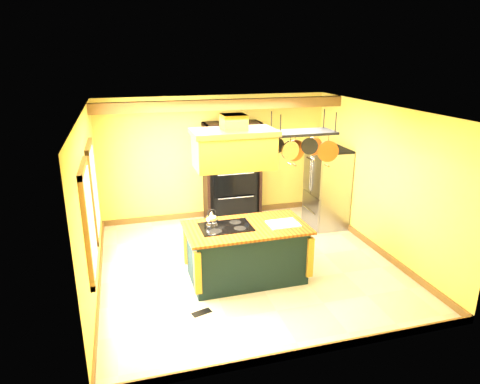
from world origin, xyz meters
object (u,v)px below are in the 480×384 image
refrigerator (326,190)px  hutch (232,181)px  kitchen_island (246,252)px  pot_rack (303,140)px  range_hood (234,147)px

refrigerator → hutch: 2.06m
kitchen_island → pot_rack: size_ratio=1.80×
kitchen_island → pot_rack: pot_rack is taller
hutch → pot_rack: bearing=-80.6°
pot_rack → range_hood: bearing=-180.0°
kitchen_island → range_hood: bearing=179.5°
kitchen_island → refrigerator: size_ratio=1.19×
range_hood → pot_rack: (1.11, 0.00, 0.03)m
hutch → kitchen_island: bearing=-99.8°
pot_rack → refrigerator: bearing=51.8°
range_hood → refrigerator: (2.48, 1.74, -1.42)m
range_hood → hutch: 3.11m
kitchen_island → refrigerator: bearing=36.6°
refrigerator → hutch: size_ratio=0.76×
pot_rack → hutch: size_ratio=0.51×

